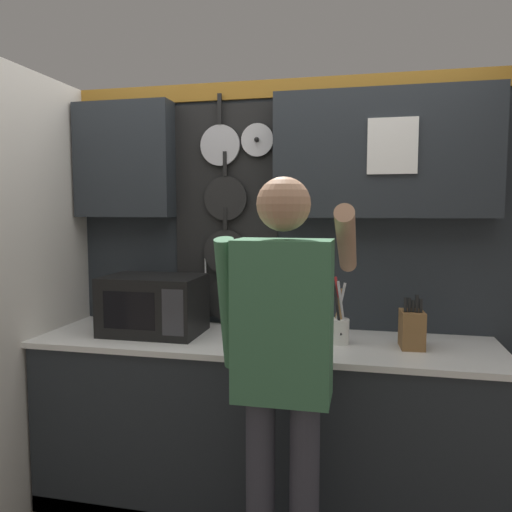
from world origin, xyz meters
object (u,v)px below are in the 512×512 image
utensil_crock (339,327)px  person (283,352)px  microwave (154,304)px  knife_block (412,329)px

utensil_crock → person: person is taller
microwave → person: bearing=-36.0°
knife_block → person: 0.80m
microwave → utensil_crock: size_ratio=1.54×
knife_block → person: person is taller
microwave → person: person is taller
person → microwave: bearing=144.0°
person → utensil_crock: bearing=72.4°
microwave → utensil_crock: bearing=0.1°
utensil_crock → person: 0.62m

